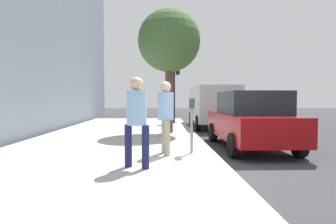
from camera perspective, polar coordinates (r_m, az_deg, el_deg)
ground_plane at (r=6.70m, az=11.06°, el=-10.73°), size 80.00×80.00×0.00m
sidewalk_slab at (r=6.71m, az=-15.23°, el=-10.09°), size 28.00×6.00×0.15m
parking_meter at (r=7.29m, az=4.78°, el=-0.34°), size 0.36×0.12×1.41m
pedestrian_at_meter at (r=7.12m, az=-0.47°, el=0.21°), size 0.54×0.40×1.83m
pedestrian_bystander at (r=5.74m, az=-6.31°, el=-0.39°), size 0.40×0.51×1.83m
parked_sedan_near at (r=9.17m, az=16.16°, el=-1.52°), size 4.41×1.99×1.77m
parked_van_far at (r=15.44m, az=8.86°, el=1.55°), size 5.23×2.18×2.18m
street_tree at (r=11.98m, az=0.22°, el=13.92°), size 2.56×2.56×5.06m
traffic_signal at (r=16.36m, az=1.58°, el=6.27°), size 0.24×0.44×3.60m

